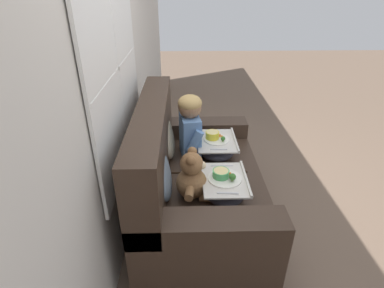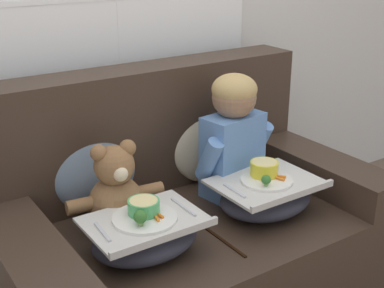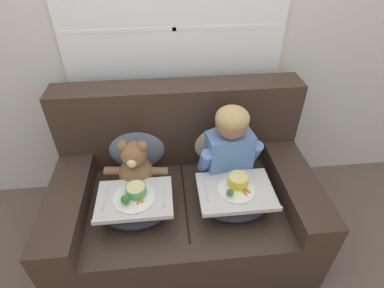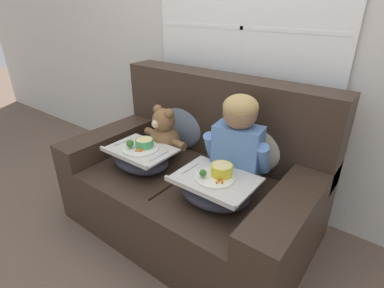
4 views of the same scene
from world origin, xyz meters
name	(u,v)px [view 2 (image 2 of 4)]	position (x,y,z in m)	size (l,w,h in m)	color
couch	(179,227)	(0.00, 0.08, 0.35)	(1.62, 0.98, 1.02)	#38281E
throw_pillow_behind_child	(206,139)	(0.30, 0.30, 0.64)	(0.42, 0.20, 0.44)	#C1B293
throw_pillow_behind_teddy	(93,166)	(-0.30, 0.30, 0.64)	(0.40, 0.19, 0.42)	slate
child_figure	(233,130)	(0.30, 0.09, 0.75)	(0.42, 0.22, 0.57)	#5B84BC
teddy_bear	(116,193)	(-0.30, 0.08, 0.60)	(0.41, 0.29, 0.38)	brown
lap_tray_child	(266,195)	(0.30, -0.15, 0.52)	(0.44, 0.34, 0.22)	#2D2D38
lap_tray_teddy	(145,235)	(-0.29, -0.15, 0.52)	(0.43, 0.32, 0.22)	#2D2D38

